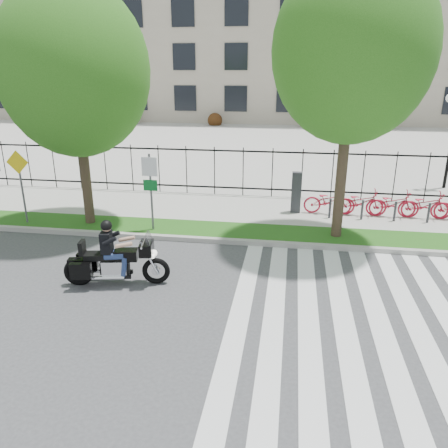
# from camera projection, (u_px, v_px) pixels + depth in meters

# --- Properties ---
(ground) EXTENTS (120.00, 120.00, 0.00)m
(ground) POSITION_uv_depth(u_px,v_px,m) (144.00, 306.00, 9.99)
(ground) COLOR #3D3D3F
(ground) RESTS_ON ground
(curb) EXTENTS (60.00, 0.20, 0.15)m
(curb) POSITION_uv_depth(u_px,v_px,m) (186.00, 239.00, 13.78)
(curb) COLOR #9C9A93
(curb) RESTS_ON ground
(grass_verge) EXTENTS (60.00, 1.50, 0.15)m
(grass_verge) POSITION_uv_depth(u_px,v_px,m) (192.00, 230.00, 14.58)
(grass_verge) COLOR #255816
(grass_verge) RESTS_ON ground
(sidewalk) EXTENTS (60.00, 3.50, 0.15)m
(sidewalk) POSITION_uv_depth(u_px,v_px,m) (207.00, 208.00, 16.90)
(sidewalk) COLOR #ABA9A0
(sidewalk) RESTS_ON ground
(plaza) EXTENTS (80.00, 34.00, 0.10)m
(plaza) POSITION_uv_depth(u_px,v_px,m) (251.00, 140.00, 33.26)
(plaza) COLOR #ABA9A0
(plaza) RESTS_ON ground
(crosswalk_stripes) EXTENTS (5.70, 8.00, 0.01)m
(crosswalk_stripes) POSITION_uv_depth(u_px,v_px,m) (362.00, 324.00, 9.28)
(crosswalk_stripes) COLOR silver
(crosswalk_stripes) RESTS_ON ground
(iron_fence) EXTENTS (30.00, 0.06, 2.00)m
(iron_fence) POSITION_uv_depth(u_px,v_px,m) (214.00, 171.00, 18.18)
(iron_fence) COLOR black
(iron_fence) RESTS_ON sidewalk
(office_building) EXTENTS (60.00, 21.90, 20.15)m
(office_building) POSITION_uv_depth(u_px,v_px,m) (270.00, 24.00, 48.51)
(office_building) COLOR #A89B87
(office_building) RESTS_ON ground
(street_tree_1) EXTENTS (4.65, 4.65, 7.65)m
(street_tree_1) POSITION_uv_depth(u_px,v_px,m) (74.00, 70.00, 13.43)
(street_tree_1) COLOR #37291E
(street_tree_1) RESTS_ON grass_verge
(street_tree_2) EXTENTS (4.49, 4.49, 8.06)m
(street_tree_2) POSITION_uv_depth(u_px,v_px,m) (353.00, 51.00, 12.05)
(street_tree_2) COLOR #37291E
(street_tree_2) RESTS_ON grass_verge
(bike_share_station) EXTENTS (7.79, 0.86, 1.50)m
(bike_share_station) POSITION_uv_depth(u_px,v_px,m) (406.00, 204.00, 15.42)
(bike_share_station) COLOR #2D2D33
(bike_share_station) RESTS_ON sidewalk
(sign_pole_regulatory) EXTENTS (0.50, 0.09, 2.50)m
(sign_pole_regulatory) POSITION_uv_depth(u_px,v_px,m) (150.00, 182.00, 13.86)
(sign_pole_regulatory) COLOR #59595B
(sign_pole_regulatory) RESTS_ON grass_verge
(sign_pole_warning) EXTENTS (0.78, 0.09, 2.49)m
(sign_pole_warning) POSITION_uv_depth(u_px,v_px,m) (20.00, 177.00, 14.52)
(sign_pole_warning) COLOR #59595B
(sign_pole_warning) RESTS_ON grass_verge
(motorcycle_rider) EXTENTS (2.63, 1.02, 2.05)m
(motorcycle_rider) POSITION_uv_depth(u_px,v_px,m) (115.00, 259.00, 10.82)
(motorcycle_rider) COLOR black
(motorcycle_rider) RESTS_ON ground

